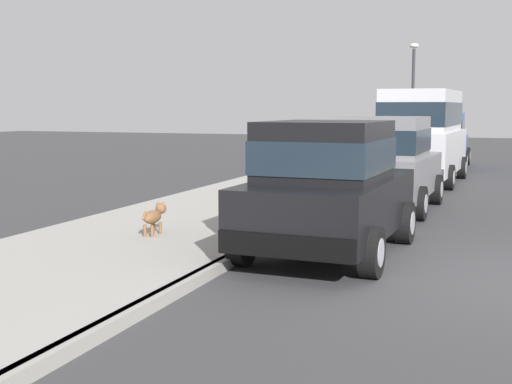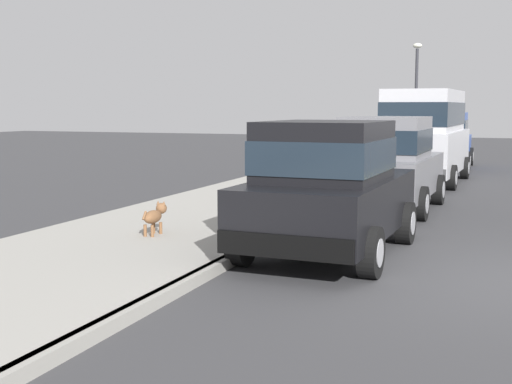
% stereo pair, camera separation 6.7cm
% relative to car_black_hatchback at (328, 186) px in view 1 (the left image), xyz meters
% --- Properties ---
extents(ground_plane, '(80.00, 80.00, 0.00)m').
position_rel_car_black_hatchback_xyz_m(ground_plane, '(2.17, -0.60, -0.98)').
color(ground_plane, '#38383A').
extents(curb, '(0.16, 64.00, 0.14)m').
position_rel_car_black_hatchback_xyz_m(curb, '(-1.03, -0.60, -0.91)').
color(curb, gray).
rests_on(curb, ground).
extents(sidewalk, '(3.60, 64.00, 0.14)m').
position_rel_car_black_hatchback_xyz_m(sidewalk, '(-2.83, -0.60, -0.91)').
color(sidewalk, '#99968E').
rests_on(sidewalk, ground).
extents(car_black_hatchback, '(2.04, 3.85, 1.88)m').
position_rel_car_black_hatchback_xyz_m(car_black_hatchback, '(0.00, 0.00, 0.00)').
color(car_black_hatchback, black).
rests_on(car_black_hatchback, ground).
extents(car_grey_hatchback, '(2.03, 3.85, 1.88)m').
position_rel_car_black_hatchback_xyz_m(car_grey_hatchback, '(0.01, 4.50, 0.00)').
color(car_grey_hatchback, slate).
rests_on(car_grey_hatchback, ground).
extents(car_silver_van, '(2.26, 4.96, 2.52)m').
position_rel_car_black_hatchback_xyz_m(car_silver_van, '(0.05, 9.93, 0.42)').
color(car_silver_van, '#BCBCC1').
rests_on(car_silver_van, ground).
extents(car_blue_hatchback, '(2.01, 3.83, 1.88)m').
position_rel_car_black_hatchback_xyz_m(car_blue_hatchback, '(0.06, 14.92, 0.00)').
color(car_blue_hatchback, '#28479E').
rests_on(car_blue_hatchback, ground).
extents(dog_brown, '(0.22, 0.76, 0.49)m').
position_rel_car_black_hatchback_xyz_m(dog_brown, '(-2.67, -0.14, -0.55)').
color(dog_brown, brown).
rests_on(dog_brown, sidewalk).
extents(street_lamp, '(0.36, 0.36, 4.42)m').
position_rel_car_black_hatchback_xyz_m(street_lamp, '(-1.38, 18.55, 1.93)').
color(street_lamp, '#2D2D33').
rests_on(street_lamp, sidewalk).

